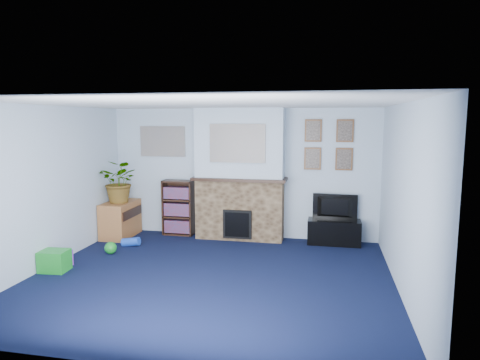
% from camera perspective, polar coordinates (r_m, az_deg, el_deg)
% --- Properties ---
extents(floor, '(5.00, 4.50, 0.01)m').
position_cam_1_polar(floor, '(6.14, -3.95, -12.86)').
color(floor, black).
rests_on(floor, ground).
extents(ceiling, '(5.00, 4.50, 0.01)m').
position_cam_1_polar(ceiling, '(5.75, -4.18, 10.12)').
color(ceiling, white).
rests_on(ceiling, wall_back).
extents(wall_back, '(5.00, 0.04, 2.40)m').
position_cam_1_polar(wall_back, '(7.99, 0.25, 0.91)').
color(wall_back, '#AFC1D4').
rests_on(wall_back, ground).
extents(wall_front, '(5.00, 0.04, 2.40)m').
position_cam_1_polar(wall_front, '(3.76, -13.36, -7.40)').
color(wall_front, '#AFC1D4').
rests_on(wall_front, ground).
extents(wall_left, '(0.04, 4.50, 2.40)m').
position_cam_1_polar(wall_left, '(6.92, -24.43, -0.91)').
color(wall_left, '#AFC1D4').
rests_on(wall_left, ground).
extents(wall_right, '(0.04, 4.50, 2.40)m').
position_cam_1_polar(wall_right, '(5.70, 20.97, -2.49)').
color(wall_right, '#AFC1D4').
rests_on(wall_right, ground).
extents(chimney_breast, '(1.72, 0.50, 2.40)m').
position_cam_1_polar(chimney_breast, '(7.80, -0.04, 0.61)').
color(chimney_breast, brown).
rests_on(chimney_breast, ground).
extents(collage_main, '(1.00, 0.03, 0.68)m').
position_cam_1_polar(collage_main, '(7.54, -0.36, 4.91)').
color(collage_main, gray).
rests_on(collage_main, chimney_breast).
extents(collage_left, '(0.90, 0.03, 0.58)m').
position_cam_1_polar(collage_left, '(8.37, -10.27, 5.09)').
color(collage_left, gray).
rests_on(collage_left, wall_back).
extents(portrait_tl, '(0.30, 0.03, 0.40)m').
position_cam_1_polar(portrait_tl, '(7.77, 9.74, 6.51)').
color(portrait_tl, brown).
rests_on(portrait_tl, wall_back).
extents(portrait_tr, '(0.30, 0.03, 0.40)m').
position_cam_1_polar(portrait_tr, '(7.77, 13.82, 6.40)').
color(portrait_tr, brown).
rests_on(portrait_tr, wall_back).
extents(portrait_bl, '(0.30, 0.03, 0.40)m').
position_cam_1_polar(portrait_bl, '(7.79, 9.65, 2.84)').
color(portrait_bl, brown).
rests_on(portrait_bl, wall_back).
extents(portrait_br, '(0.30, 0.03, 0.40)m').
position_cam_1_polar(portrait_br, '(7.80, 13.70, 2.72)').
color(portrait_br, brown).
rests_on(portrait_br, wall_back).
extents(tv_stand, '(0.92, 0.39, 0.44)m').
position_cam_1_polar(tv_stand, '(7.81, 12.41, -6.73)').
color(tv_stand, black).
rests_on(tv_stand, ground).
extents(television, '(0.79, 0.16, 0.45)m').
position_cam_1_polar(television, '(7.73, 12.51, -3.57)').
color(television, black).
rests_on(television, tv_stand).
extents(bookshelf, '(0.58, 0.28, 1.05)m').
position_cam_1_polar(bookshelf, '(8.29, -8.20, -3.81)').
color(bookshelf, black).
rests_on(bookshelf, ground).
extents(sideboard, '(0.47, 0.85, 0.66)m').
position_cam_1_polar(sideboard, '(8.41, -15.65, -4.92)').
color(sideboard, '#A16233').
rests_on(sideboard, ground).
extents(potted_plant, '(0.73, 0.64, 0.79)m').
position_cam_1_polar(potted_plant, '(8.21, -15.68, -0.19)').
color(potted_plant, '#26661E').
rests_on(potted_plant, sideboard).
extents(mantel_clock, '(0.10, 0.06, 0.15)m').
position_cam_1_polar(mantel_clock, '(7.77, -0.89, 0.86)').
color(mantel_clock, gold).
rests_on(mantel_clock, chimney_breast).
extents(mantel_candle, '(0.05, 0.05, 0.15)m').
position_cam_1_polar(mantel_candle, '(7.68, 2.43, 0.85)').
color(mantel_candle, '#B2BFC6').
rests_on(mantel_candle, chimney_breast).
extents(mantel_teddy, '(0.13, 0.13, 0.13)m').
position_cam_1_polar(mantel_teddy, '(7.88, -4.02, 0.90)').
color(mantel_teddy, gray).
rests_on(mantel_teddy, chimney_breast).
extents(mantel_can, '(0.05, 0.05, 0.11)m').
position_cam_1_polar(mantel_can, '(7.63, 5.52, 0.62)').
color(mantel_can, purple).
rests_on(mantel_can, chimney_breast).
extents(green_crate, '(0.41, 0.33, 0.31)m').
position_cam_1_polar(green_crate, '(6.89, -23.50, -9.96)').
color(green_crate, '#198C26').
rests_on(green_crate, ground).
extents(toy_ball, '(0.20, 0.20, 0.20)m').
position_cam_1_polar(toy_ball, '(7.43, -16.87, -8.73)').
color(toy_ball, '#198C26').
rests_on(toy_ball, ground).
extents(toy_block, '(0.24, 0.24, 0.24)m').
position_cam_1_polar(toy_block, '(7.07, -22.47, -9.71)').
color(toy_block, purple).
rests_on(toy_block, ground).
extents(toy_tube, '(0.33, 0.15, 0.19)m').
position_cam_1_polar(toy_tube, '(7.80, -14.35, -8.00)').
color(toy_tube, blue).
rests_on(toy_tube, ground).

